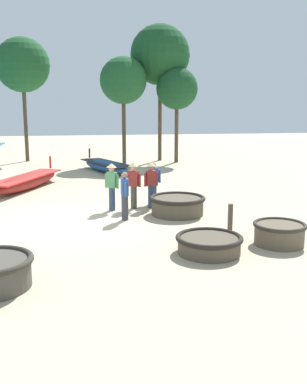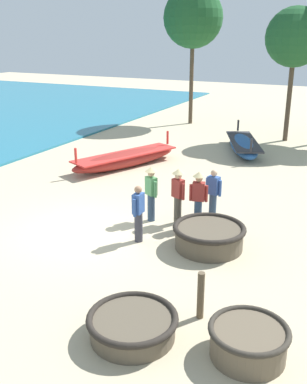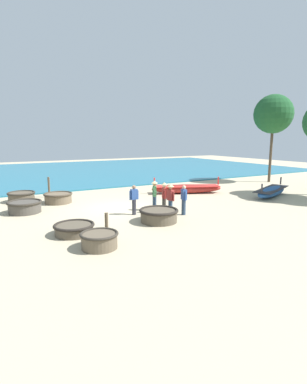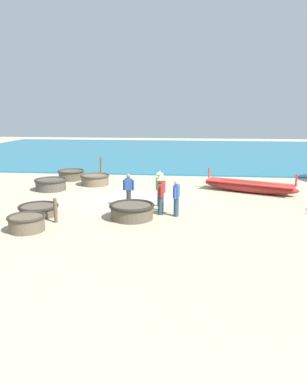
{
  "view_description": "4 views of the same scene",
  "coord_description": "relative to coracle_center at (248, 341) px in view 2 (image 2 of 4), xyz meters",
  "views": [
    {
      "loc": [
        0.47,
        -13.98,
        3.71
      ],
      "look_at": [
        2.78,
        0.71,
        0.77
      ],
      "focal_mm": 42.0,
      "sensor_mm": 36.0,
      "label": 1
    },
    {
      "loc": [
        6.92,
        -9.58,
        5.32
      ],
      "look_at": [
        1.78,
        0.94,
        1.14
      ],
      "focal_mm": 42.0,
      "sensor_mm": 36.0,
      "label": 2
    },
    {
      "loc": [
        15.67,
        -6.44,
        3.97
      ],
      "look_at": [
        1.91,
        1.17,
        1.14
      ],
      "focal_mm": 28.0,
      "sensor_mm": 36.0,
      "label": 3
    },
    {
      "loc": [
        18.39,
        3.02,
        4.48
      ],
      "look_at": [
        2.49,
        1.33,
        0.91
      ],
      "focal_mm": 35.0,
      "sensor_mm": 36.0,
      "label": 4
    }
  ],
  "objects": [
    {
      "name": "mooring_post_shoreline",
      "position": [
        -1.14,
        0.7,
        0.18
      ],
      "size": [
        0.14,
        0.14,
        1.0
      ],
      "primitive_type": "cylinder",
      "color": "brown",
      "rests_on": "ground"
    },
    {
      "name": "fisherman_standing_right",
      "position": [
        -2.74,
        4.78,
        0.64
      ],
      "size": [
        0.52,
        0.36,
        1.67
      ],
      "color": "#2D425B",
      "rests_on": "ground"
    },
    {
      "name": "tree_right_mid",
      "position": [
        -8.72,
        19.3,
        5.75
      ],
      "size": [
        3.43,
        3.43,
        7.81
      ],
      "color": "#4C3D2D",
      "rests_on": "ground"
    },
    {
      "name": "fisherman_crouching",
      "position": [
        -2.53,
        5.47,
        0.51
      ],
      "size": [
        0.52,
        0.29,
        1.57
      ],
      "color": "#2D425B",
      "rests_on": "ground"
    },
    {
      "name": "tree_rightmost",
      "position": [
        -2.57,
        17.11,
        4.74
      ],
      "size": [
        2.86,
        2.86,
        6.52
      ],
      "color": "#4C3D2D",
      "rests_on": "ground"
    },
    {
      "name": "long_boat_ochre_hull",
      "position": [
        -7.64,
        9.26,
        0.02
      ],
      "size": [
        3.0,
        5.17,
        1.18
      ],
      "color": "maroon",
      "rests_on": "ground"
    },
    {
      "name": "ground_plane",
      "position": [
        -5.57,
        3.12,
        -0.32
      ],
      "size": [
        80.0,
        80.0,
        0.0
      ],
      "primitive_type": "plane",
      "color": "#BCAD8C"
    },
    {
      "name": "fisherman_by_coracle",
      "position": [
        -3.83,
        3.21,
        0.51
      ],
      "size": [
        0.23,
        0.53,
        1.57
      ],
      "color": "#383842",
      "rests_on": "ground"
    },
    {
      "name": "coracle_weathered",
      "position": [
        -2.0,
        3.66,
        0.02
      ],
      "size": [
        1.9,
        1.9,
        0.63
      ],
      "color": "brown",
      "rests_on": "ground"
    },
    {
      "name": "fisherman_with_hat",
      "position": [
        -4.15,
        4.62,
        0.64
      ],
      "size": [
        0.47,
        0.36,
        1.67
      ],
      "color": "#2D425B",
      "rests_on": "ground"
    },
    {
      "name": "long_boat_green_hull",
      "position": [
        -3.9,
        13.85,
        0.0
      ],
      "size": [
        2.88,
        4.73,
        1.11
      ],
      "color": "#285693",
      "rests_on": "ground"
    },
    {
      "name": "fisherman_standing_left",
      "position": [
        -3.37,
        4.78,
        0.64
      ],
      "size": [
        0.49,
        0.36,
        1.67
      ],
      "color": "#4C473D",
      "rests_on": "ground"
    },
    {
      "name": "coracle_center",
      "position": [
        0.0,
        0.0,
        0.0
      ],
      "size": [
        1.41,
        1.41,
        0.6
      ],
      "color": "brown",
      "rests_on": "ground"
    },
    {
      "name": "coracle_front_left",
      "position": [
        -2.05,
        -0.4,
        -0.07
      ],
      "size": [
        1.7,
        1.7,
        0.46
      ],
      "color": "brown",
      "rests_on": "ground"
    }
  ]
}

